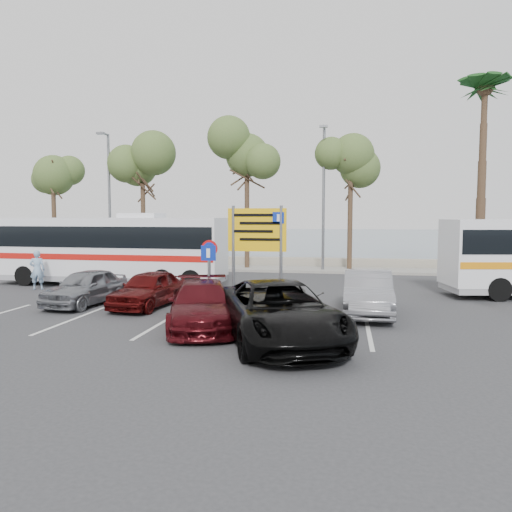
% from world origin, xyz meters
% --- Properties ---
extents(ground, '(120.00, 120.00, 0.00)m').
position_xyz_m(ground, '(0.00, 0.00, 0.00)').
color(ground, '#303032').
rests_on(ground, ground).
extents(kerb_strip, '(44.00, 2.40, 0.15)m').
position_xyz_m(kerb_strip, '(0.00, 14.00, 0.07)').
color(kerb_strip, gray).
rests_on(kerb_strip, ground).
extents(seawall, '(48.00, 0.80, 0.60)m').
position_xyz_m(seawall, '(0.00, 16.00, 0.30)').
color(seawall, gray).
rests_on(seawall, ground).
extents(sea, '(140.00, 140.00, 0.00)m').
position_xyz_m(sea, '(0.00, 60.00, 0.01)').
color(sea, '#466371').
rests_on(sea, ground).
extents(tree_far_left, '(3.20, 3.20, 7.60)m').
position_xyz_m(tree_far_left, '(-14.00, 14.00, 6.33)').
color(tree_far_left, '#382619').
rests_on(tree_far_left, kerb_strip).
extents(tree_left, '(3.20, 3.20, 7.20)m').
position_xyz_m(tree_left, '(-8.00, 14.00, 6.00)').
color(tree_left, '#382619').
rests_on(tree_left, kerb_strip).
extents(tree_mid, '(3.20, 3.20, 8.00)m').
position_xyz_m(tree_mid, '(-1.50, 14.00, 6.65)').
color(tree_mid, '#382619').
rests_on(tree_mid, kerb_strip).
extents(tree_right, '(3.20, 3.20, 7.40)m').
position_xyz_m(tree_right, '(4.50, 14.00, 6.17)').
color(tree_right, '#382619').
rests_on(tree_right, kerb_strip).
extents(palm_tree, '(4.80, 4.80, 11.20)m').
position_xyz_m(palm_tree, '(11.50, 14.00, 9.87)').
color(palm_tree, '#382619').
rests_on(palm_tree, kerb_strip).
extents(street_lamp_left, '(0.45, 1.15, 8.01)m').
position_xyz_m(street_lamp_left, '(-10.00, 13.52, 4.60)').
color(street_lamp_left, slate).
rests_on(street_lamp_left, kerb_strip).
extents(street_lamp_right, '(0.45, 1.15, 8.01)m').
position_xyz_m(street_lamp_right, '(3.00, 13.52, 4.60)').
color(street_lamp_right, slate).
rests_on(street_lamp_right, kerb_strip).
extents(direction_sign, '(2.20, 0.12, 3.60)m').
position_xyz_m(direction_sign, '(1.00, 3.20, 2.43)').
color(direction_sign, slate).
rests_on(direction_sign, ground).
extents(sign_no_stop, '(0.60, 0.08, 2.35)m').
position_xyz_m(sign_no_stop, '(-0.60, 2.38, 1.58)').
color(sign_no_stop, slate).
rests_on(sign_no_stop, ground).
extents(sign_parking, '(0.50, 0.07, 2.25)m').
position_xyz_m(sign_parking, '(-0.20, 0.79, 1.47)').
color(sign_parking, slate).
rests_on(sign_parking, ground).
extents(lane_markings, '(12.02, 4.20, 0.01)m').
position_xyz_m(lane_markings, '(-1.14, -1.00, 0.00)').
color(lane_markings, silver).
rests_on(lane_markings, ground).
extents(coach_bus_left, '(10.78, 2.60, 3.34)m').
position_xyz_m(coach_bus_left, '(-6.50, 6.50, 1.55)').
color(coach_bus_left, silver).
rests_on(coach_bus_left, ground).
extents(car_silver_a, '(1.95, 3.95, 1.29)m').
position_xyz_m(car_silver_a, '(-5.00, 1.50, 0.65)').
color(car_silver_a, gray).
rests_on(car_silver_a, ground).
extents(car_maroon, '(3.04, 4.90, 1.32)m').
position_xyz_m(car_maroon, '(0.18, -1.31, 0.66)').
color(car_maroon, '#460B10').
rests_on(car_maroon, ground).
extents(car_red, '(1.96, 3.93, 1.29)m').
position_xyz_m(car_red, '(-2.60, 1.50, 0.64)').
color(car_red, '#4A0A0A').
rests_on(car_red, ground).
extents(suv_black, '(4.47, 6.16, 1.56)m').
position_xyz_m(suv_black, '(2.58, -2.58, 0.78)').
color(suv_black, black).
rests_on(suv_black, ground).
extents(car_silver_b, '(1.59, 4.35, 1.42)m').
position_xyz_m(car_silver_b, '(4.98, 1.50, 0.71)').
color(car_silver_b, gray).
rests_on(car_silver_b, ground).
extents(pedestrian_near, '(0.74, 0.62, 1.73)m').
position_xyz_m(pedestrian_near, '(-9.00, 4.61, 0.87)').
color(pedestrian_near, '#87A6C4').
rests_on(pedestrian_near, ground).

